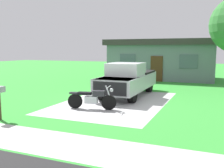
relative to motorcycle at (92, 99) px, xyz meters
name	(u,v)px	position (x,y,z in m)	size (l,w,h in m)	color
ground_plane	(116,102)	(0.40, 1.83, -0.47)	(80.00, 80.00, 0.00)	green
driveway_pad	(116,102)	(0.40, 1.83, -0.47)	(4.90, 7.63, 0.01)	#AEAEAE
sidewalk_strip	(40,140)	(0.40, -4.17, -0.47)	(36.00, 1.80, 0.01)	#B7B7B2
motorcycle	(92,99)	(0.00, 0.00, 0.00)	(2.19, 0.79, 1.09)	black
pickup_truck	(128,79)	(0.40, 3.86, 0.48)	(2.04, 5.64, 1.90)	black
neighbor_house	(163,59)	(0.44, 13.53, 1.32)	(9.60, 5.60, 3.50)	slate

